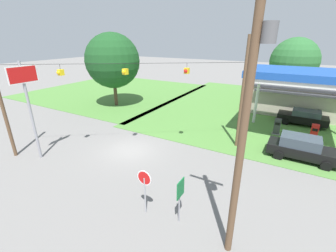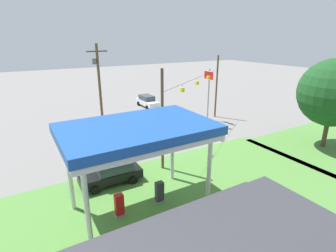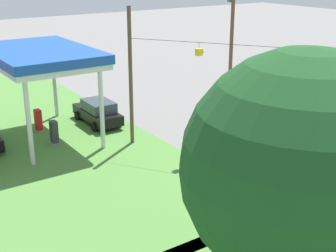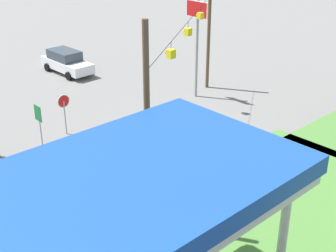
{
  "view_description": "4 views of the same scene",
  "coord_description": "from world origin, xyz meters",
  "px_view_note": "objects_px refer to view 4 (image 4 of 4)",
  "views": [
    {
      "loc": [
        10.53,
        -12.48,
        8.41
      ],
      "look_at": [
        2.16,
        2.28,
        1.74
      ],
      "focal_mm": 24.0,
      "sensor_mm": 36.0,
      "label": 1
    },
    {
      "loc": [
        17.23,
        23.03,
        10.92
      ],
      "look_at": [
        4.75,
        1.83,
        2.58
      ],
      "focal_mm": 28.0,
      "sensor_mm": 36.0,
      "label": 2
    },
    {
      "loc": [
        -17.44,
        18.98,
        11.15
      ],
      "look_at": [
        4.62,
        3.94,
        1.69
      ],
      "focal_mm": 50.0,
      "sensor_mm": 36.0,
      "label": 3
    },
    {
      "loc": [
        17.62,
        17.48,
        12.01
      ],
      "look_at": [
        2.3,
        0.92,
        1.69
      ],
      "focal_mm": 50.0,
      "sensor_mm": 36.0,
      "label": 4
    }
  ],
  "objects_px": {
    "stop_sign_roadside": "(64,106)",
    "stop_sign_overhead": "(197,28)",
    "gas_station_canopy": "(132,190)",
    "route_sign": "(39,117)",
    "car_on_crossroad": "(66,62)"
  },
  "relations": [
    {
      "from": "stop_sign_roadside",
      "to": "stop_sign_overhead",
      "type": "distance_m",
      "value": 10.62
    },
    {
      "from": "gas_station_canopy",
      "to": "stop_sign_roadside",
      "type": "bearing_deg",
      "value": -113.65
    },
    {
      "from": "stop_sign_overhead",
      "to": "route_sign",
      "type": "distance_m",
      "value": 12.36
    },
    {
      "from": "car_on_crossroad",
      "to": "gas_station_canopy",
      "type": "bearing_deg",
      "value": -28.6
    },
    {
      "from": "car_on_crossroad",
      "to": "stop_sign_roadside",
      "type": "xyz_separation_m",
      "value": [
        6.28,
        10.1,
        0.86
      ]
    },
    {
      "from": "car_on_crossroad",
      "to": "route_sign",
      "type": "distance_m",
      "value": 13.19
    },
    {
      "from": "stop_sign_overhead",
      "to": "route_sign",
      "type": "bearing_deg",
      "value": -2.53
    },
    {
      "from": "car_on_crossroad",
      "to": "stop_sign_overhead",
      "type": "relative_size",
      "value": 0.73
    },
    {
      "from": "stop_sign_roadside",
      "to": "gas_station_canopy",
      "type": "bearing_deg",
      "value": -113.65
    },
    {
      "from": "stop_sign_roadside",
      "to": "stop_sign_overhead",
      "type": "bearing_deg",
      "value": -4.65
    },
    {
      "from": "stop_sign_overhead",
      "to": "stop_sign_roadside",
      "type": "bearing_deg",
      "value": -4.65
    },
    {
      "from": "car_on_crossroad",
      "to": "stop_sign_overhead",
      "type": "height_order",
      "value": "stop_sign_overhead"
    },
    {
      "from": "route_sign",
      "to": "stop_sign_roadside",
      "type": "bearing_deg",
      "value": -170.62
    },
    {
      "from": "route_sign",
      "to": "stop_sign_overhead",
      "type": "bearing_deg",
      "value": 177.47
    },
    {
      "from": "route_sign",
      "to": "car_on_crossroad",
      "type": "bearing_deg",
      "value": -127.85
    }
  ]
}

